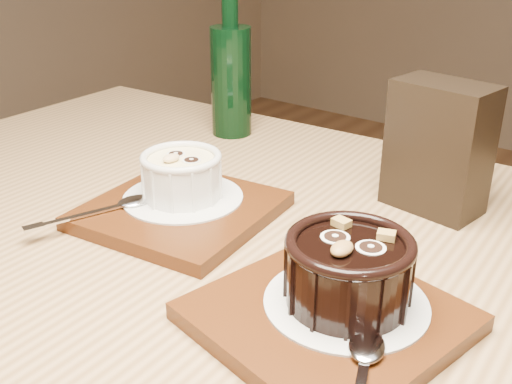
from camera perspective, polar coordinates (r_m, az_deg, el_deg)
table at (r=0.59m, az=0.45°, el=-15.48°), size 1.25×0.87×0.75m
tray_left at (r=0.64m, az=-7.19°, el=-1.77°), size 0.20×0.20×0.01m
doily_left at (r=0.65m, az=-6.96°, el=-0.48°), size 0.13×0.13×0.00m
ramekin_white at (r=0.64m, az=-7.09°, el=1.76°), size 0.09×0.09×0.05m
spoon_left at (r=0.64m, az=-14.38°, el=-1.56°), size 0.07×0.14×0.01m
tray_right at (r=0.48m, az=6.79°, el=-11.76°), size 0.21×0.21×0.01m
doily_right at (r=0.48m, az=8.56°, el=-10.32°), size 0.13×0.13×0.00m
ramekin_dark at (r=0.47m, az=8.81°, el=-7.12°), size 0.10×0.10×0.06m
spoon_right at (r=0.41m, az=10.00°, el=-17.24°), size 0.08×0.13×0.01m
condiment_stand at (r=0.66m, az=17.00°, el=4.06°), size 0.11×0.07×0.14m
green_bottle at (r=0.87m, az=-2.39°, el=10.89°), size 0.06×0.06×0.22m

